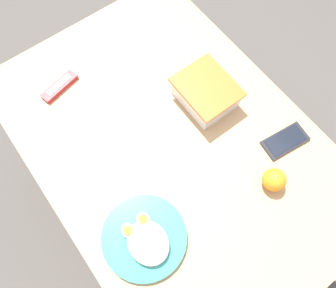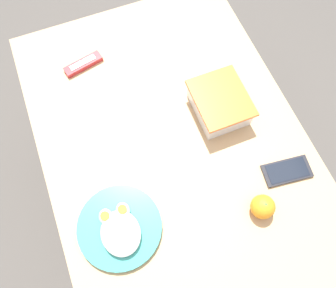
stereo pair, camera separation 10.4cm
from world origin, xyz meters
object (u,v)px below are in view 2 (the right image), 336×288
(rice_plate, at_px, (120,228))
(cell_phone, at_px, (287,171))
(orange_fruit, at_px, (263,207))
(candy_bar, at_px, (83,64))
(food_container, at_px, (219,105))

(rice_plate, height_order, cell_phone, rice_plate)
(orange_fruit, bearing_deg, candy_bar, -152.96)
(rice_plate, height_order, candy_bar, rice_plate)
(food_container, bearing_deg, rice_plate, -59.33)
(rice_plate, xyz_separation_m, cell_phone, (0.02, 0.54, -0.01))
(orange_fruit, bearing_deg, food_container, 176.46)
(orange_fruit, height_order, rice_plate, orange_fruit)
(orange_fruit, xyz_separation_m, candy_bar, (-0.69, -0.35, -0.03))
(orange_fruit, relative_size, cell_phone, 0.45)
(food_container, relative_size, cell_phone, 1.25)
(candy_bar, relative_size, cell_phone, 0.92)
(food_container, xyz_separation_m, orange_fruit, (0.35, -0.02, -0.00))
(candy_bar, bearing_deg, cell_phone, 38.24)
(orange_fruit, relative_size, candy_bar, 0.50)
(cell_phone, bearing_deg, food_container, -158.23)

